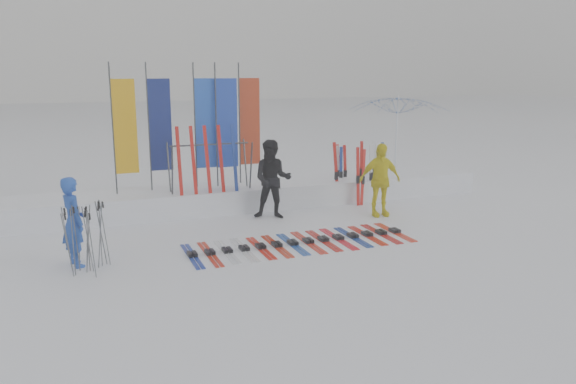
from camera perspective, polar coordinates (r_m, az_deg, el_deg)
name	(u,v)px	position (r m, az deg, el deg)	size (l,w,h in m)	color
ground	(308,259)	(11.00, 2.07, -6.83)	(120.00, 120.00, 0.00)	white
snow_bank	(241,196)	(15.10, -4.84, -0.41)	(14.00, 1.60, 0.60)	white
person_blue	(73,222)	(11.14, -20.98, -2.85)	(0.62, 0.41, 1.70)	#1E46B1
person_black	(273,179)	(13.78, -1.58, 1.29)	(0.95, 0.74, 1.95)	black
person_yellow	(380,180)	(14.20, 9.31, 1.22)	(1.08, 0.45, 1.84)	yellow
tent_canopy	(397,138)	(18.81, 11.05, 5.45)	(3.14, 3.20, 2.88)	white
ski_row	(300,242)	(11.93, 1.24, -5.11)	(4.80, 1.69, 0.07)	navy
pole_cluster	(87,238)	(10.85, -19.76, -4.46)	(0.79, 0.83, 1.26)	#595B60
feather_flags	(194,124)	(14.67, -9.54, 6.80)	(3.84, 0.28, 3.20)	#383A3F
ski_rack	(210,160)	(14.29, -7.92, 3.23)	(2.04, 0.80, 1.23)	#383A3F
upright_skis	(357,172)	(16.00, 7.01, 2.04)	(1.63, 1.21, 1.69)	silver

